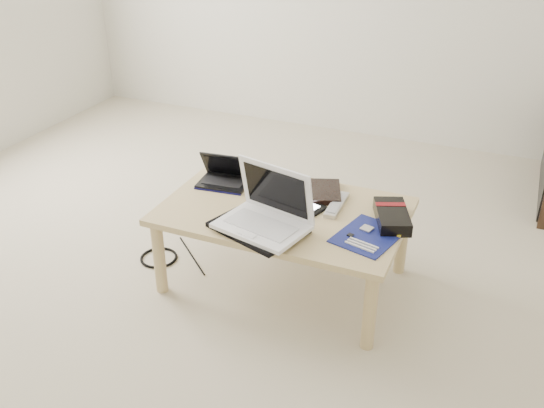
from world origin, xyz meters
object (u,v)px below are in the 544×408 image
at_px(gpu_box, 392,216).
at_px(coffee_table, 284,218).
at_px(white_laptop, 266,214).
at_px(netbook, 224,177).

bearing_deg(gpu_box, coffee_table, -171.36).
bearing_deg(gpu_box, white_laptop, -150.63).
distance_m(coffee_table, gpu_box, 0.49).
distance_m(coffee_table, netbook, 0.39).
bearing_deg(white_laptop, coffee_table, 89.69).
bearing_deg(coffee_table, gpu_box, 8.64).
bearing_deg(gpu_box, netbook, 176.75).
bearing_deg(netbook, white_laptop, -41.08).
xyz_separation_m(netbook, white_laptop, (0.37, -0.32, 0.04)).
xyz_separation_m(coffee_table, gpu_box, (0.48, 0.07, 0.08)).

